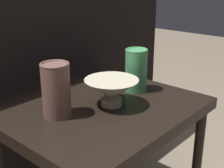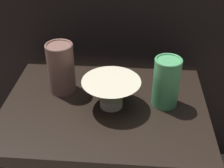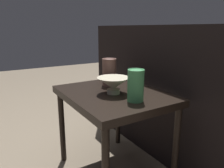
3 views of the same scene
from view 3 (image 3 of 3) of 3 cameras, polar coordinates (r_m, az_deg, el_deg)
table at (r=1.27m, az=0.42°, el=-4.79°), size 0.65×0.51×0.52m
couch_backdrop at (r=1.63m, az=17.55°, el=-1.55°), size 1.54×0.50×0.90m
bowl at (r=1.21m, az=0.37°, el=0.08°), size 0.18×0.18×0.09m
vase_textured_left at (r=1.38m, az=-0.72°, el=3.25°), size 0.09×0.09×0.17m
vase_colorful_right at (r=1.08m, az=6.20°, el=-0.27°), size 0.08×0.08×0.16m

